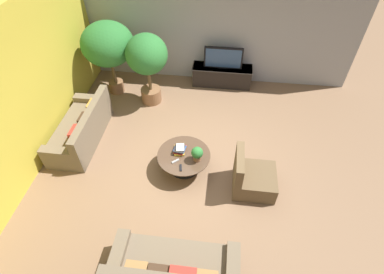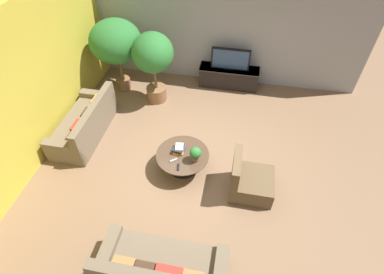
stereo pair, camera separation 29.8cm
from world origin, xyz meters
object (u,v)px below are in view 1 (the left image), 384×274
couch_near_entry (174,272)px  potted_plant_tabletop (197,154)px  couch_by_wall (82,130)px  armchair_wicker (252,178)px  media_console (222,75)px  potted_palm_tall (108,45)px  coffee_table (184,159)px  potted_palm_corner (147,58)px  television (223,58)px

couch_near_entry → potted_plant_tabletop: (0.11, 2.13, 0.31)m
couch_near_entry → couch_by_wall: bearing=-47.8°
armchair_wicker → media_console: bearing=12.4°
potted_palm_tall → media_console: bearing=13.7°
coffee_table → couch_near_entry: couch_near_entry is taller
media_console → potted_palm_tall: (-2.78, -0.68, 1.07)m
couch_near_entry → potted_palm_corner: (-1.32, 4.37, 0.95)m
couch_near_entry → television: bearing=-94.7°
couch_by_wall → armchair_wicker: bearing=76.7°
couch_by_wall → television: bearing=130.3°
television → potted_palm_tall: (-2.78, -0.68, 0.53)m
coffee_table → potted_plant_tabletop: bearing=-19.2°
television → potted_palm_corner: size_ratio=0.55×
television → potted_plant_tabletop: size_ratio=3.10×
potted_plant_tabletop → potted_palm_tall: bearing=134.0°
television → coffee_table: television is taller
armchair_wicker → potted_plant_tabletop: bearing=79.4°
television → potted_palm_tall: size_ratio=0.53×
television → potted_palm_corner: potted_palm_corner is taller
couch_by_wall → armchair_wicker: size_ratio=2.24×
media_console → potted_plant_tabletop: (-0.33, -3.21, 0.32)m
potted_palm_corner → couch_near_entry: bearing=-73.2°
couch_by_wall → potted_palm_corner: 2.20m
couch_near_entry → potted_plant_tabletop: couch_near_entry is taller
couch_by_wall → potted_plant_tabletop: couch_by_wall is taller
media_console → coffee_table: size_ratio=1.51×
coffee_table → potted_palm_corner: (-1.16, 2.15, 0.94)m
media_console → coffee_table: (-0.61, -3.12, 0.02)m
coffee_table → couch_by_wall: size_ratio=0.55×
armchair_wicker → potted_plant_tabletop: armchair_wicker is taller
couch_near_entry → potted_plant_tabletop: size_ratio=5.94×
armchair_wicker → potted_palm_tall: size_ratio=0.45×
coffee_table → armchair_wicker: size_ratio=1.24×
media_console → potted_plant_tabletop: potted_plant_tabletop is taller
couch_near_entry → potted_palm_tall: (-2.34, 4.66, 1.06)m
coffee_table → couch_by_wall: (-2.38, 0.58, -0.01)m
coffee_table → media_console: bearing=79.0°
potted_palm_tall → potted_plant_tabletop: 3.60m
television → armchair_wicker: television is taller
television → potted_palm_corner: (-1.76, -0.97, 0.42)m
media_console → armchair_wicker: 3.49m
television → coffee_table: bearing=-101.0°
couch_by_wall → potted_plant_tabletop: (2.66, -0.68, 0.32)m
television → potted_palm_tall: potted_palm_tall is taller
armchair_wicker → potted_palm_tall: (-3.52, 2.74, 1.08)m
armchair_wicker → potted_palm_corner: bearing=45.7°
couch_near_entry → armchair_wicker: armchair_wicker is taller
media_console → potted_palm_corner: (-1.76, -0.97, 0.96)m
media_console → couch_by_wall: (-2.99, -2.53, 0.01)m
potted_plant_tabletop → couch_near_entry: bearing=-92.9°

